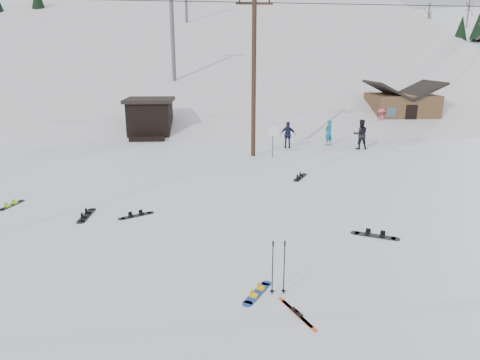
{
  "coord_description": "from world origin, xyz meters",
  "views": [
    {
      "loc": [
        -0.05,
        -10.66,
        5.65
      ],
      "look_at": [
        0.71,
        4.01,
        1.4
      ],
      "focal_mm": 32.0,
      "sensor_mm": 36.0,
      "label": 1
    }
  ],
  "objects_px": {
    "utility_pole": "(254,74)",
    "hero_snowboard": "(257,293)",
    "cabin": "(401,109)",
    "hero_skis": "(297,313)"
  },
  "relations": [
    {
      "from": "cabin",
      "to": "hero_snowboard",
      "type": "distance_m",
      "value": 29.02
    },
    {
      "from": "utility_pole",
      "to": "hero_snowboard",
      "type": "height_order",
      "value": "utility_pole"
    },
    {
      "from": "utility_pole",
      "to": "cabin",
      "type": "bearing_deg",
      "value": 37.56
    },
    {
      "from": "cabin",
      "to": "hero_skis",
      "type": "distance_m",
      "value": 29.45
    },
    {
      "from": "hero_skis",
      "to": "cabin",
      "type": "bearing_deg",
      "value": 39.43
    },
    {
      "from": "utility_pole",
      "to": "hero_snowboard",
      "type": "bearing_deg",
      "value": -94.26
    },
    {
      "from": "hero_snowboard",
      "to": "hero_skis",
      "type": "relative_size",
      "value": 0.84
    },
    {
      "from": "utility_pole",
      "to": "hero_skis",
      "type": "height_order",
      "value": "utility_pole"
    },
    {
      "from": "hero_snowboard",
      "to": "hero_skis",
      "type": "height_order",
      "value": "hero_snowboard"
    },
    {
      "from": "utility_pole",
      "to": "hero_snowboard",
      "type": "distance_m",
      "value": 16.04
    }
  ]
}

